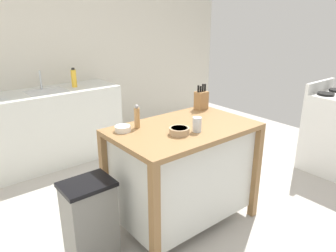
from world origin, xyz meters
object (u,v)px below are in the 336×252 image
object	(u,v)px
pepper_grinder	(137,117)
bowl_stoneware_deep	(123,128)
kitchen_island	(183,170)
trash_bin	(90,220)
knife_block	(201,100)
sink_faucet	(41,80)
bottle_spray_cleaner	(74,78)
bowl_ceramic_small	(179,131)
drinking_cup	(197,124)

from	to	relation	value
pepper_grinder	bowl_stoneware_deep	bearing A→B (deg)	179.26
kitchen_island	trash_bin	size ratio (longest dim) A/B	1.85
knife_block	bowl_stoneware_deep	size ratio (longest dim) A/B	1.94
kitchen_island	trash_bin	bearing A→B (deg)	173.73
kitchen_island	trash_bin	distance (m)	0.85
sink_faucet	bottle_spray_cleaner	xyz separation A→B (m)	(0.35, -0.15, 0.00)
pepper_grinder	bottle_spray_cleaner	distance (m)	1.71
kitchen_island	knife_block	distance (m)	0.72
pepper_grinder	bowl_ceramic_small	bearing A→B (deg)	-62.71
drinking_cup	kitchen_island	bearing A→B (deg)	91.43
bowl_ceramic_small	bowl_stoneware_deep	distance (m)	0.44
knife_block	bowl_stoneware_deep	xyz separation A→B (m)	(-0.90, -0.06, -0.07)
bowl_ceramic_small	sink_faucet	size ratio (longest dim) A/B	0.70
sink_faucet	knife_block	bearing A→B (deg)	-63.11
kitchen_island	pepper_grinder	bearing A→B (deg)	145.29
kitchen_island	bowl_stoneware_deep	world-z (taller)	bowl_stoneware_deep
knife_block	bowl_stoneware_deep	bearing A→B (deg)	-176.24
bowl_stoneware_deep	trash_bin	world-z (taller)	bowl_stoneware_deep
drinking_cup	knife_block	bearing A→B (deg)	42.50
bowl_ceramic_small	trash_bin	bearing A→B (deg)	163.77
kitchen_island	bottle_spray_cleaner	bearing A→B (deg)	92.78
trash_bin	bowl_stoneware_deep	bearing A→B (deg)	17.64
pepper_grinder	trash_bin	size ratio (longest dim) A/B	0.30
knife_block	drinking_cup	size ratio (longest dim) A/B	2.11
bowl_stoneware_deep	sink_faucet	world-z (taller)	sink_faucet
trash_bin	sink_faucet	world-z (taller)	sink_faucet
bowl_ceramic_small	bottle_spray_cleaner	distance (m)	2.02
bowl_ceramic_small	bottle_spray_cleaner	size ratio (longest dim) A/B	0.65
kitchen_island	sink_faucet	bearing A→B (deg)	102.13
knife_block	trash_bin	xyz separation A→B (m)	(-1.29, -0.18, -0.66)
drinking_cup	sink_faucet	size ratio (longest dim) A/B	0.52
bowl_stoneware_deep	pepper_grinder	xyz separation A→B (m)	(0.13, -0.00, 0.07)
bowl_ceramic_small	bowl_stoneware_deep	size ratio (longest dim) A/B	1.24
bowl_stoneware_deep	trash_bin	xyz separation A→B (m)	(-0.39, -0.12, -0.59)
kitchen_island	drinking_cup	distance (m)	0.47
kitchen_island	bottle_spray_cleaner	world-z (taller)	bottle_spray_cleaner
knife_block	sink_faucet	size ratio (longest dim) A/B	1.09
knife_block	pepper_grinder	world-z (taller)	knife_block
bowl_stoneware_deep	bottle_spray_cleaner	xyz separation A→B (m)	(0.34, 1.70, 0.10)
pepper_grinder	trash_bin	bearing A→B (deg)	-166.86
knife_block	bowl_stoneware_deep	distance (m)	0.91
bottle_spray_cleaner	bowl_ceramic_small	bearing A→B (deg)	-91.35
kitchen_island	knife_block	xyz separation A→B (m)	(0.46, 0.27, 0.48)
sink_faucet	kitchen_island	bearing A→B (deg)	-77.87
bottle_spray_cleaner	trash_bin	bearing A→B (deg)	-111.89
pepper_grinder	knife_block	bearing A→B (deg)	4.53
knife_block	drinking_cup	bearing A→B (deg)	-137.50
knife_block	pepper_grinder	size ratio (longest dim) A/B	1.26
drinking_cup	sink_faucet	distance (m)	2.25
bowl_ceramic_small	trash_bin	size ratio (longest dim) A/B	0.24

